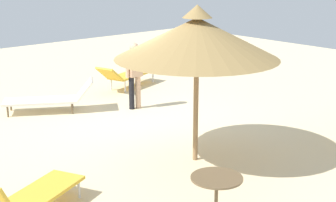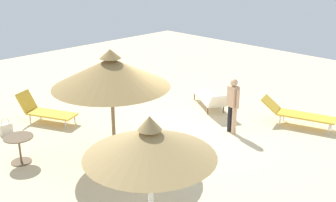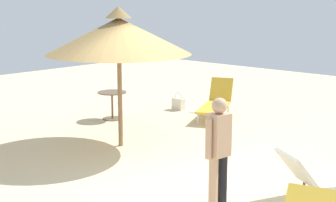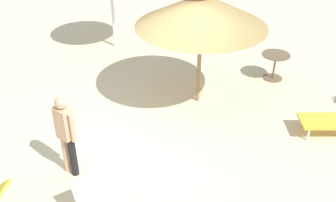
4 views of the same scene
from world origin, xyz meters
name	(u,v)px [view 4 (image 4 of 4)]	position (x,y,z in m)	size (l,w,h in m)	color
ground	(157,135)	(0.00, 0.00, -0.05)	(24.00, 24.00, 0.10)	beige
parasol_umbrella_edge	(202,10)	(1.58, -0.28, 2.20)	(2.82, 2.82, 2.75)	olive
person_standing_near_right	(66,132)	(-1.70, 0.89, 0.90)	(0.26, 0.46, 1.60)	black
side_table_round	(275,62)	(3.40, -1.66, 0.47)	(0.71, 0.71, 0.68)	brown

